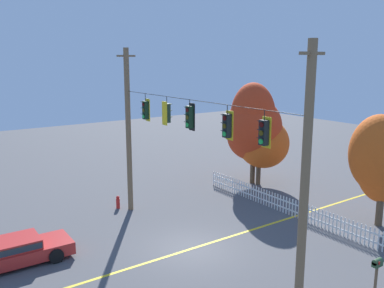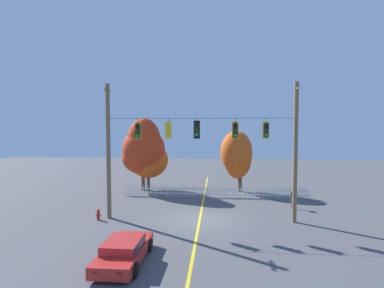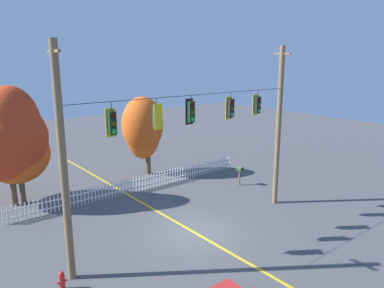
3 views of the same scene
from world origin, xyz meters
TOP-DOWN VIEW (x-y plane):
  - ground at (0.00, 0.00)m, footprint 80.00×80.00m
  - lane_centerline_stripe at (0.00, 0.00)m, footprint 0.16×36.00m
  - signal_support_span at (0.00, 0.00)m, footprint 12.99×1.10m
  - traffic_signal_northbound_secondary at (-4.26, 0.01)m, footprint 0.43×0.38m
  - traffic_signal_southbound_primary at (-2.13, -0.01)m, footprint 0.43×0.38m
  - traffic_signal_eastbound_side at (-0.21, 0.01)m, footprint 0.43×0.38m
  - traffic_signal_northbound_primary at (2.38, 0.01)m, footprint 0.43×0.38m
  - traffic_signal_westbound_side at (4.42, 0.01)m, footprint 0.43×0.38m
  - white_picket_fence at (1.00, 6.99)m, footprint 16.78×0.06m
  - autumn_maple_near_fence at (-6.11, 9.41)m, footprint 4.31×3.69m
  - autumn_maple_mid at (-5.75, 10.03)m, footprint 3.93×3.39m
  - autumn_oak_far_east at (3.11, 9.90)m, footprint 3.08×3.02m
  - parked_car at (-3.20, -7.10)m, footprint 2.04×4.62m
  - fire_hydrant at (-6.94, -0.54)m, footprint 0.38×0.22m
  - roadside_mailbox at (7.00, 3.62)m, footprint 0.25×0.44m

SIDE VIEW (x-z plane):
  - ground at x=0.00m, z-range 0.00..0.00m
  - lane_centerline_stripe at x=0.00m, z-range 0.00..0.01m
  - fire_hydrant at x=-6.94m, z-range -0.01..0.77m
  - white_picket_fence at x=1.00m, z-range 0.00..1.01m
  - parked_car at x=-3.20m, z-range 0.03..1.18m
  - roadside_mailbox at x=7.00m, z-range 0.43..1.78m
  - autumn_maple_mid at x=-5.75m, z-range 0.43..6.06m
  - autumn_oak_far_east at x=3.11m, z-range 0.72..6.66m
  - autumn_maple_near_fence at x=-6.11m, z-range 0.53..7.71m
  - signal_support_span at x=0.00m, z-range 0.06..9.40m
  - traffic_signal_northbound_secondary at x=-4.26m, z-range 5.38..6.83m
  - traffic_signal_northbound_primary at x=2.38m, z-range 5.45..6.85m
  - traffic_signal_westbound_side at x=4.42m, z-range 5.49..6.85m
  - traffic_signal_southbound_primary at x=-2.13m, z-range 5.49..6.86m
  - traffic_signal_eastbound_side at x=-0.21m, z-range 5.51..6.89m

